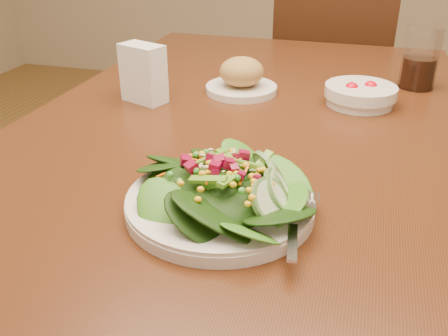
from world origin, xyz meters
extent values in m
cube|color=#462311|center=(0.00, 0.00, 0.73)|extent=(0.90, 1.40, 0.04)
cylinder|color=black|center=(-0.39, 0.64, 0.35)|extent=(0.07, 0.07, 0.71)
cylinder|color=black|center=(0.39, 0.64, 0.35)|extent=(0.07, 0.07, 0.71)
cube|color=black|center=(0.10, 1.05, 0.45)|extent=(0.45, 0.45, 0.04)
cylinder|color=black|center=(0.30, 1.24, 0.22)|extent=(0.04, 0.04, 0.43)
cylinder|color=black|center=(-0.08, 1.25, 0.22)|extent=(0.04, 0.04, 0.43)
cylinder|color=black|center=(0.29, 0.86, 0.22)|extent=(0.04, 0.04, 0.43)
cylinder|color=black|center=(-0.09, 0.87, 0.22)|extent=(0.04, 0.04, 0.43)
cube|color=black|center=(0.10, 0.84, 0.71)|extent=(0.42, 0.04, 0.48)
cylinder|color=silver|center=(0.05, -0.37, 0.76)|extent=(0.27, 0.27, 0.02)
ellipsoid|color=black|center=(0.05, -0.37, 0.79)|extent=(0.18, 0.18, 0.04)
cube|color=silver|center=(0.16, -0.40, 0.77)|extent=(0.05, 0.18, 0.01)
cylinder|color=silver|center=(-0.05, 0.14, 0.76)|extent=(0.17, 0.17, 0.02)
ellipsoid|color=#A17A3F|center=(-0.05, 0.14, 0.80)|extent=(0.10, 0.10, 0.07)
cylinder|color=silver|center=(0.22, 0.13, 0.77)|extent=(0.16, 0.16, 0.04)
sphere|color=red|center=(0.24, 0.14, 0.79)|extent=(0.03, 0.03, 0.03)
sphere|color=red|center=(0.20, 0.12, 0.79)|extent=(0.03, 0.03, 0.03)
cylinder|color=silver|center=(0.35, 0.30, 0.82)|extent=(0.08, 0.08, 0.15)
cylinder|color=black|center=(0.35, 0.30, 0.79)|extent=(0.08, 0.08, 0.07)
cube|color=white|center=(-0.25, 0.02, 0.81)|extent=(0.11, 0.08, 0.13)
cube|color=white|center=(-0.25, 0.02, 0.82)|extent=(0.09, 0.07, 0.11)
camera|label=1|loc=(0.22, -0.95, 1.13)|focal=40.00mm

